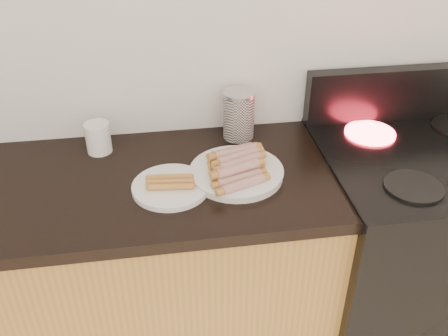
{
  "coord_description": "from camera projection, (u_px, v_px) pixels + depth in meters",
  "views": [
    {
      "loc": [
        -0.15,
        0.37,
        1.8
      ],
      "look_at": [
        0.04,
        1.62,
        0.97
      ],
      "focal_mm": 40.0,
      "sensor_mm": 36.0,
      "label": 1
    }
  ],
  "objects": [
    {
      "name": "stove_panel",
      "position": [
        405.0,
        93.0,
        1.87
      ],
      "size": [
        0.76,
        0.06,
        0.2
      ],
      "primitive_type": "cube",
      "color": "black",
      "rests_on": "stove"
    },
    {
      "name": "burner_far_left",
      "position": [
        370.0,
        133.0,
        1.8
      ],
      "size": [
        0.18,
        0.18,
        0.01
      ],
      "primitive_type": "cylinder",
      "color": "#FF1E2D",
      "rests_on": "stove"
    },
    {
      "name": "canister",
      "position": [
        239.0,
        115.0,
        1.77
      ],
      "size": [
        0.11,
        0.11,
        0.18
      ],
      "rotation": [
        0.0,
        0.0,
        0.25
      ],
      "color": "silver",
      "rests_on": "counter_slab"
    },
    {
      "name": "side_plate",
      "position": [
        171.0,
        187.0,
        1.53
      ],
      "size": [
        0.28,
        0.28,
        0.02
      ],
      "primitive_type": "cylinder",
      "rotation": [
        0.0,
        0.0,
        0.21
      ],
      "color": "white",
      "rests_on": "counter_slab"
    },
    {
      "name": "cabinet_base",
      "position": [
        16.0,
        300.0,
        1.78
      ],
      "size": [
        2.2,
        0.59,
        0.86
      ],
      "primitive_type": "cube",
      "color": "#AA7431",
      "rests_on": "floor"
    },
    {
      "name": "hotdog_pile",
      "position": [
        237.0,
        164.0,
        1.57
      ],
      "size": [
        0.14,
        0.27,
        0.06
      ],
      "rotation": [
        0.0,
        0.0,
        0.31
      ],
      "color": "maroon",
      "rests_on": "main_plate"
    },
    {
      "name": "wall_back",
      "position": [
        194.0,
        22.0,
        1.64
      ],
      "size": [
        4.0,
        0.04,
        2.6
      ],
      "primitive_type": "cube",
      "color": "silver",
      "rests_on": "ground"
    },
    {
      "name": "stove",
      "position": [
        410.0,
        254.0,
        1.94
      ],
      "size": [
        0.76,
        0.65,
        0.91
      ],
      "color": "black",
      "rests_on": "floor"
    },
    {
      "name": "main_plate",
      "position": [
        236.0,
        173.0,
        1.59
      ],
      "size": [
        0.36,
        0.36,
        0.02
      ],
      "primitive_type": "cylinder",
      "rotation": [
        0.0,
        0.0,
        0.23
      ],
      "color": "white",
      "rests_on": "counter_slab"
    },
    {
      "name": "burner_near_left",
      "position": [
        414.0,
        187.0,
        1.52
      ],
      "size": [
        0.18,
        0.18,
        0.01
      ],
      "primitive_type": "cylinder",
      "color": "black",
      "rests_on": "stove"
    },
    {
      "name": "mug",
      "position": [
        98.0,
        138.0,
        1.7
      ],
      "size": [
        0.09,
        0.09,
        0.11
      ],
      "primitive_type": "cylinder",
      "rotation": [
        0.0,
        0.0,
        0.06
      ],
      "color": "white",
      "rests_on": "counter_slab"
    },
    {
      "name": "plain_sausages",
      "position": [
        170.0,
        182.0,
        1.52
      ],
      "size": [
        0.13,
        0.08,
        0.02
      ],
      "rotation": [
        0.0,
        0.0,
        -0.1
      ],
      "color": "#B35F41",
      "rests_on": "side_plate"
    }
  ]
}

